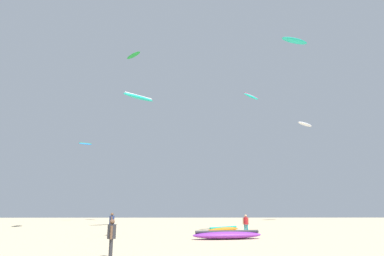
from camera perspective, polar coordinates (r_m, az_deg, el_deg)
name	(u,v)px	position (r m, az deg, el deg)	size (l,w,h in m)	color
person_foreground	(112,235)	(16.16, -13.88, -17.72)	(0.39, 0.56, 1.71)	#2D2D33
person_midground	(112,222)	(28.26, -13.85, -15.69)	(0.41, 0.59, 1.79)	black
person_left	(246,223)	(29.46, 9.39, -16.00)	(0.53, 0.36, 1.61)	teal
kite_grounded_near	(227,235)	(24.85, 6.19, -18.07)	(5.27, 2.28, 0.61)	purple
kite_grounded_mid	(224,229)	(31.87, 5.53, -17.21)	(3.65, 3.44, 0.49)	orange
kite_aloft_0	(133,55)	(55.56, -10.18, 12.38)	(3.15, 3.37, 0.53)	green
kite_aloft_1	(85,144)	(57.09, -18.13, -2.62)	(2.16, 1.65, 0.48)	blue
kite_aloft_3	(305,124)	(58.72, 19.13, 0.63)	(4.08, 4.01, 0.71)	white
kite_aloft_4	(138,97)	(39.69, -9.33, 5.33)	(3.92, 3.71, 0.82)	#19B29E
kite_aloft_5	(295,41)	(32.47, 17.48, 14.33)	(2.91, 1.80, 0.29)	#19B29E
kite_aloft_6	(251,96)	(32.05, 10.29, 5.45)	(2.08, 2.09, 0.58)	#19B29E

